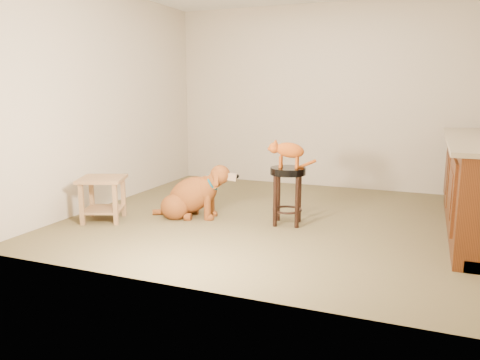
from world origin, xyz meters
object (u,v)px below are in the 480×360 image
at_px(side_table, 103,192).
at_px(golden_retriever, 192,196).
at_px(wood_stool, 467,184).
at_px(tabby_kitten, 287,151).
at_px(padded_stool, 288,184).

bearing_deg(side_table, golden_retriever, 29.91).
distance_m(wood_stool, golden_retriever, 3.11).
bearing_deg(wood_stool, tabby_kitten, -147.16).
xyz_separation_m(wood_stool, tabby_kitten, (-1.79, -1.15, 0.43)).
bearing_deg(side_table, wood_stool, 25.65).
relative_size(padded_stool, tabby_kitten, 1.24).
relative_size(wood_stool, side_table, 1.13).
bearing_deg(padded_stool, tabby_kitten, -176.36).
bearing_deg(golden_retriever, wood_stool, 13.38).
height_order(padded_stool, golden_retriever, padded_stool).
height_order(padded_stool, tabby_kitten, tabby_kitten).
bearing_deg(wood_stool, padded_stool, -147.00).
height_order(padded_stool, side_table, padded_stool).
xyz_separation_m(padded_stool, golden_retriever, (-1.06, -0.13, -0.19)).
bearing_deg(padded_stool, wood_stool, 33.00).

